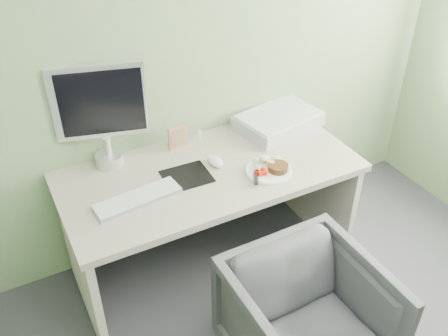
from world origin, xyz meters
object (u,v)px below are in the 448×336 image
scanner (278,121)px  desk_chair (308,323)px  plate (268,171)px  desk (211,196)px  monitor (101,110)px

scanner → desk_chair: (-0.46, -1.03, -0.45)m
plate → desk_chair: 0.79m
desk → scanner: (0.57, 0.22, 0.22)m
desk → scanner: scanner is taller
scanner → monitor: monitor is taller
desk → monitor: size_ratio=2.80×
plate → scanner: scanner is taller
desk_chair → monitor: bearing=115.9°
scanner → desk_chair: bearing=-125.4°
desk_chair → desk: bearing=96.8°
plate → scanner: size_ratio=0.51×
desk → plate: 0.37m
desk → monitor: bearing=145.6°
plate → desk_chair: bearing=-103.8°
desk → desk_chair: 0.86m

